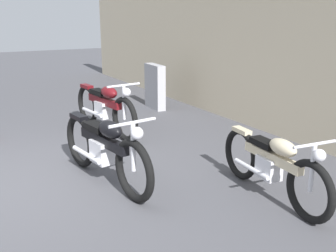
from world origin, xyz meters
name	(u,v)px	position (x,y,z in m)	size (l,w,h in m)	color
ground_plane	(26,185)	(0.00, 0.00, 0.00)	(40.00, 40.00, 0.00)	#47474C
building_wall	(288,64)	(0.00, 4.56, 1.31)	(18.00, 0.30, 2.62)	beige
stone_marker	(155,87)	(-3.08, 3.52, 0.51)	(0.76, 0.20, 1.03)	#9E9EA3
motorcycle_maroon	(105,107)	(-1.79, 1.79, 0.49)	(2.24, 0.64, 1.01)	black
motorcycle_cream	(272,165)	(1.84, 2.51, 0.43)	(1.98, 0.55, 0.89)	black
motorcycle_black	(104,148)	(0.42, 0.94, 0.48)	(2.19, 0.65, 0.99)	black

